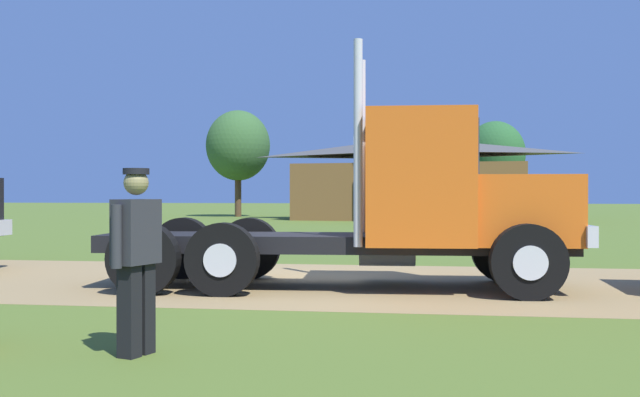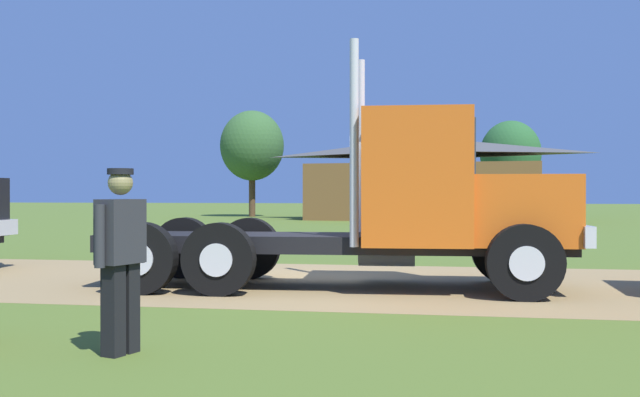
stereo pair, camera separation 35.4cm
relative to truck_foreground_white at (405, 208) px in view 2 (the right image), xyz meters
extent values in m
plane|color=#506725|center=(-1.66, 0.63, -1.34)|extent=(200.00, 200.00, 0.00)
cube|color=#94794D|center=(-1.66, 0.63, -1.34)|extent=(120.00, 6.26, 0.01)
cube|color=black|center=(-1.23, -0.08, -0.59)|extent=(7.83, 1.89, 0.28)
cube|color=orange|center=(1.83, 0.08, -0.03)|extent=(1.73, 2.02, 1.12)
cube|color=silver|center=(2.70, 0.13, -0.41)|extent=(0.27, 2.13, 0.32)
cube|color=orange|center=(0.18, -0.01, 0.49)|extent=(1.80, 2.30, 2.15)
cube|color=#2D3D4C|center=(1.04, 0.04, 0.92)|extent=(0.14, 1.85, 0.95)
cylinder|color=silver|center=(-0.83, 0.82, 1.02)|extent=(0.14, 0.14, 3.21)
cylinder|color=silver|center=(-0.73, -0.93, 1.02)|extent=(0.14, 0.14, 3.21)
cylinder|color=silver|center=(-0.38, 0.94, -0.81)|extent=(1.03, 0.57, 0.52)
cylinder|color=black|center=(1.69, 1.18, -0.78)|extent=(1.15, 0.36, 1.13)
cylinder|color=silver|center=(1.68, 1.34, -0.78)|extent=(0.51, 0.07, 0.51)
cylinder|color=black|center=(1.81, -1.02, -0.78)|extent=(1.15, 0.36, 1.13)
cylinder|color=silver|center=(1.82, -1.18, -0.78)|extent=(0.51, 0.07, 0.51)
cylinder|color=black|center=(-4.17, 0.87, -0.78)|extent=(1.15, 0.36, 1.13)
cylinder|color=silver|center=(-4.18, 1.03, -0.78)|extent=(0.51, 0.07, 0.51)
cylinder|color=black|center=(-4.05, -1.34, -0.78)|extent=(1.15, 0.36, 1.13)
cylinder|color=silver|center=(-4.04, -1.50, -0.78)|extent=(0.51, 0.07, 0.51)
cylinder|color=black|center=(-2.92, 0.93, -0.78)|extent=(1.15, 0.36, 1.13)
cylinder|color=silver|center=(-2.93, 1.09, -0.78)|extent=(0.51, 0.07, 0.51)
cylinder|color=black|center=(-2.80, -1.27, -0.78)|extent=(1.15, 0.36, 1.13)
cylinder|color=silver|center=(-2.79, -1.43, -0.78)|extent=(0.51, 0.07, 0.51)
cube|color=#2D2D33|center=(-2.51, -5.31, -0.13)|extent=(0.39, 0.52, 0.63)
sphere|color=#928350|center=(-2.51, -5.31, 0.34)|extent=(0.24, 0.24, 0.24)
cylinder|color=black|center=(-2.51, -5.31, 0.46)|extent=(0.25, 0.25, 0.06)
cube|color=black|center=(-2.48, -5.21, -0.90)|extent=(0.22, 0.21, 0.89)
cube|color=black|center=(-2.54, -5.40, -0.90)|extent=(0.22, 0.21, 0.89)
cylinder|color=#2D2D33|center=(-2.43, -5.04, -0.17)|extent=(0.10, 0.10, 0.60)
cylinder|color=#2D2D33|center=(-2.60, -5.58, -0.17)|extent=(0.10, 0.10, 0.60)
cube|color=brown|center=(-0.46, 31.44, 0.31)|extent=(13.94, 7.78, 3.32)
pyramid|color=#484848|center=(-0.46, 31.44, 3.06)|extent=(14.64, 8.17, 1.09)
cube|color=black|center=(-2.79, 28.47, -0.24)|extent=(1.80, 0.26, 2.20)
cylinder|color=#513823|center=(-12.17, 35.31, 0.20)|extent=(0.44, 0.44, 3.10)
ellipsoid|color=#345C2C|center=(-12.17, 35.31, 3.48)|extent=(4.33, 4.33, 4.77)
cylinder|color=#513823|center=(5.54, 42.47, 0.02)|extent=(0.44, 0.44, 2.74)
ellipsoid|color=#275A2A|center=(5.54, 42.47, 3.16)|extent=(4.42, 4.42, 4.86)
camera|label=1|loc=(0.26, -11.97, 0.24)|focal=40.24mm
camera|label=2|loc=(0.61, -11.91, 0.24)|focal=40.24mm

